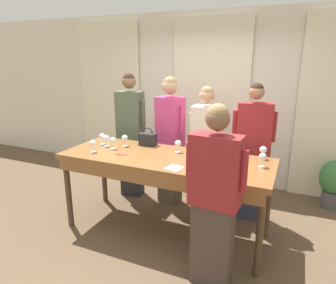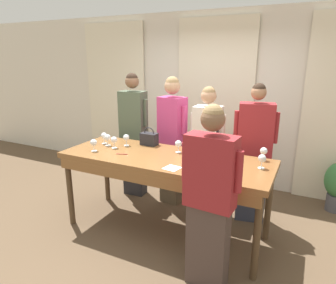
{
  "view_description": "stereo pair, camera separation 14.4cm",
  "coord_description": "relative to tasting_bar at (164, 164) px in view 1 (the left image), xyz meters",
  "views": [
    {
      "loc": [
        1.36,
        -3.0,
        2.09
      ],
      "look_at": [
        0.0,
        0.09,
        1.13
      ],
      "focal_mm": 32.0,
      "sensor_mm": 36.0,
      "label": 1
    },
    {
      "loc": [
        1.49,
        -2.94,
        2.09
      ],
      "look_at": [
        0.0,
        0.09,
        1.13
      ],
      "focal_mm": 32.0,
      "sensor_mm": 36.0,
      "label": 2
    }
  ],
  "objects": [
    {
      "name": "wine_glass_back_right",
      "position": [
        0.08,
        0.23,
        0.19
      ],
      "size": [
        0.08,
        0.08,
        0.15
      ],
      "color": "white",
      "rests_on": "tasting_bar"
    },
    {
      "name": "wine_glass_front_mid",
      "position": [
        -0.96,
        0.14,
        0.19
      ],
      "size": [
        0.08,
        0.08,
        0.15
      ],
      "color": "white",
      "rests_on": "tasting_bar"
    },
    {
      "name": "wine_glass_center_left",
      "position": [
        -0.64,
        0.19,
        0.19
      ],
      "size": [
        0.08,
        0.08,
        0.15
      ],
      "color": "white",
      "rests_on": "tasting_bar"
    },
    {
      "name": "wine_bottle",
      "position": [
        0.53,
        0.32,
        0.2
      ],
      "size": [
        0.08,
        0.08,
        0.31
      ],
      "color": "black",
      "rests_on": "tasting_bar"
    },
    {
      "name": "wine_glass_front_left",
      "position": [
        0.58,
        -0.14,
        0.19
      ],
      "size": [
        0.08,
        0.08,
        0.15
      ],
      "color": "white",
      "rests_on": "tasting_bar"
    },
    {
      "name": "guest_pink_top",
      "position": [
        -0.26,
        0.77,
        0.08
      ],
      "size": [
        0.47,
        0.31,
        1.84
      ],
      "color": "brown",
      "rests_on": "ground_plane"
    },
    {
      "name": "wine_glass_near_host",
      "position": [
        -0.72,
        0.03,
        0.19
      ],
      "size": [
        0.08,
        0.08,
        0.15
      ],
      "color": "white",
      "rests_on": "tasting_bar"
    },
    {
      "name": "guest_olive_jacket",
      "position": [
        -0.9,
        0.77,
        0.08
      ],
      "size": [
        0.49,
        0.25,
        1.87
      ],
      "color": "#28282D",
      "rests_on": "ground_plane"
    },
    {
      "name": "tasting_bar",
      "position": [
        0.0,
        0.0,
        0.0
      ],
      "size": [
        2.46,
        0.9,
        0.98
      ],
      "color": "brown",
      "rests_on": "ground_plane"
    },
    {
      "name": "wine_glass_back_left",
      "position": [
        0.34,
        0.27,
        0.19
      ],
      "size": [
        0.08,
        0.08,
        0.15
      ],
      "color": "white",
      "rests_on": "tasting_bar"
    },
    {
      "name": "napkin",
      "position": [
        0.24,
        -0.29,
        0.09
      ],
      "size": [
        0.18,
        0.18,
        0.0
      ],
      "color": "white",
      "rests_on": "tasting_bar"
    },
    {
      "name": "wine_glass_center_mid",
      "position": [
        -0.86,
        0.09,
        0.19
      ],
      "size": [
        0.08,
        0.08,
        0.15
      ],
      "color": "white",
      "rests_on": "tasting_bar"
    },
    {
      "name": "wine_glass_back_mid",
      "position": [
        1.05,
        0.38,
        0.19
      ],
      "size": [
        0.08,
        0.08,
        0.15
      ],
      "color": "white",
      "rests_on": "tasting_bar"
    },
    {
      "name": "curtain_panel_center",
      "position": [
        0.0,
        1.83,
        0.46
      ],
      "size": [
        1.27,
        0.03,
        2.69
      ],
      "color": "#EFE5C6",
      "rests_on": "ground_plane"
    },
    {
      "name": "pen",
      "position": [
        -0.49,
        -0.14,
        0.09
      ],
      "size": [
        0.13,
        0.05,
        0.01
      ],
      "color": "maroon",
      "rests_on": "tasting_bar"
    },
    {
      "name": "guest_striped_shirt",
      "position": [
        0.88,
        0.77,
        0.03
      ],
      "size": [
        0.54,
        0.3,
        1.79
      ],
      "color": "#383D51",
      "rests_on": "ground_plane"
    },
    {
      "name": "handbag",
      "position": [
        -0.39,
        0.35,
        0.17
      ],
      "size": [
        0.22,
        0.13,
        0.24
      ],
      "color": "#232328",
      "rests_on": "tasting_bar"
    },
    {
      "name": "potted_plant",
      "position": [
        1.91,
        1.52,
        -0.48
      ],
      "size": [
        0.34,
        0.34,
        0.71
      ],
      "color": "#4C4C51",
      "rests_on": "ground_plane"
    },
    {
      "name": "wall_back",
      "position": [
        0.0,
        1.9,
        0.51
      ],
      "size": [
        12.0,
        0.06,
        2.8
      ],
      "color": "silver",
      "rests_on": "ground_plane"
    },
    {
      "name": "guest_cream_sweater",
      "position": [
        0.26,
        0.77,
        0.0
      ],
      "size": [
        0.47,
        0.28,
        1.73
      ],
      "color": "#473833",
      "rests_on": "ground_plane"
    },
    {
      "name": "ground_plane",
      "position": [
        0.0,
        0.02,
        -0.89
      ],
      "size": [
        18.0,
        18.0,
        0.0
      ],
      "primitive_type": "plane",
      "color": "brown"
    },
    {
      "name": "wine_glass_center_right",
      "position": [
        -0.87,
        -0.18,
        0.19
      ],
      "size": [
        0.08,
        0.08,
        0.15
      ],
      "color": "white",
      "rests_on": "tasting_bar"
    },
    {
      "name": "host_pouring",
      "position": [
        0.76,
        -0.61,
        0.01
      ],
      "size": [
        0.55,
        0.24,
        1.73
      ],
      "color": "#473833",
      "rests_on": "ground_plane"
    },
    {
      "name": "curtain_panel_left",
      "position": [
        -1.97,
        1.83,
        0.46
      ],
      "size": [
        1.27,
        0.03,
        2.69
      ],
      "color": "#EFE5C6",
      "rests_on": "ground_plane"
    },
    {
      "name": "wine_glass_front_right",
      "position": [
        1.07,
        0.12,
        0.19
      ],
      "size": [
        0.08,
        0.08,
        0.15
      ],
      "color": "white",
      "rests_on": "tasting_bar"
    }
  ]
}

